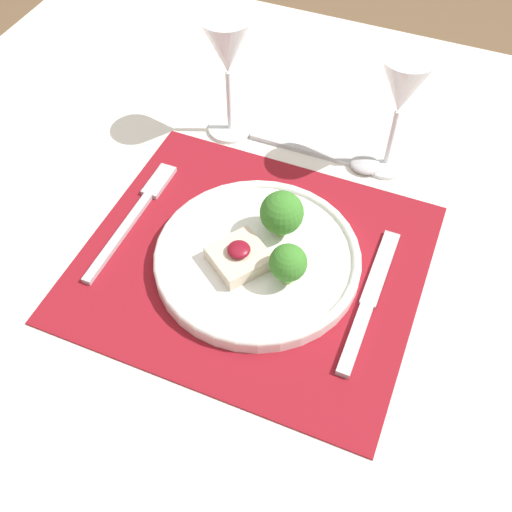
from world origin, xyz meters
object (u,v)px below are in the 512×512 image
at_px(dinner_plate, 259,257).
at_px(wine_glass_far, 227,52).
at_px(wine_glass_near, 402,91).
at_px(fork, 137,211).
at_px(spoon, 344,160).
at_px(knife, 366,308).

distance_m(dinner_plate, wine_glass_far, 0.29).
bearing_deg(wine_glass_near, dinner_plate, -112.38).
bearing_deg(wine_glass_far, fork, -102.29).
bearing_deg(spoon, fork, -139.51).
relative_size(knife, wine_glass_near, 1.23).
distance_m(knife, spoon, 0.25).
height_order(dinner_plate, spoon, dinner_plate).
xyz_separation_m(knife, wine_glass_far, (-0.28, 0.24, 0.13)).
bearing_deg(wine_glass_far, wine_glass_near, 3.97).
distance_m(knife, wine_glass_far, 0.39).
relative_size(fork, wine_glass_far, 1.18).
distance_m(dinner_plate, spoon, 0.23).
height_order(knife, spoon, spoon).
bearing_deg(fork, spoon, 44.35).
xyz_separation_m(fork, spoon, (0.22, 0.20, -0.00)).
bearing_deg(fork, knife, -3.28).
bearing_deg(knife, wine_glass_near, 102.44).
relative_size(spoon, wine_glass_far, 1.08).
height_order(dinner_plate, knife, dinner_plate).
height_order(spoon, wine_glass_far, wine_glass_far).
distance_m(dinner_plate, fork, 0.18).
relative_size(dinner_plate, fork, 1.17).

